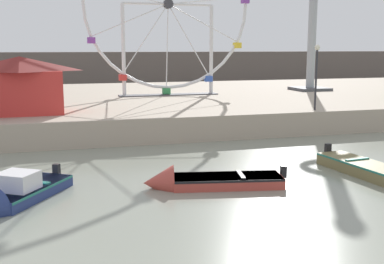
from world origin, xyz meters
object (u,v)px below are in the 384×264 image
at_px(motorboat_faded_red, 200,181).
at_px(carnival_booth_red_striped, 21,84).
at_px(promenade_lamp_near, 316,67).
at_px(ferris_wheel_white_frame, 168,7).
at_px(drop_tower_steel_tower, 313,9).
at_px(motorboat_navy_blue, 10,197).

xyz_separation_m(motorboat_faded_red, carnival_booth_red_striped, (-6.60, 11.95, 2.81)).
bearing_deg(promenade_lamp_near, ferris_wheel_white_frame, 118.93).
xyz_separation_m(ferris_wheel_white_frame, promenade_lamp_near, (6.14, -11.10, -4.11)).
relative_size(motorboat_faded_red, drop_tower_steel_tower, 0.38).
bearing_deg(carnival_booth_red_striped, drop_tower_steel_tower, 20.43).
xyz_separation_m(ferris_wheel_white_frame, carnival_booth_red_striped, (-10.28, -8.04, -4.96)).
xyz_separation_m(motorboat_faded_red, drop_tower_steel_tower, (16.33, 20.90, 7.98)).
bearing_deg(ferris_wheel_white_frame, motorboat_navy_blue, -116.67).
bearing_deg(carnival_booth_red_striped, motorboat_navy_blue, -90.36).
height_order(carnival_booth_red_striped, promenade_lamp_near, promenade_lamp_near).
relative_size(ferris_wheel_white_frame, carnival_booth_red_striped, 2.70).
relative_size(motorboat_navy_blue, drop_tower_steel_tower, 0.32).
bearing_deg(motorboat_navy_blue, carnival_booth_red_striped, -146.05).
distance_m(motorboat_navy_blue, drop_tower_steel_tower, 32.11).
xyz_separation_m(motorboat_navy_blue, carnival_booth_red_striped, (-0.11, 12.20, 2.74)).
bearing_deg(ferris_wheel_white_frame, carnival_booth_red_striped, -141.96).
distance_m(motorboat_faded_red, drop_tower_steel_tower, 27.69).
relative_size(motorboat_navy_blue, carnival_booth_red_striped, 0.92).
distance_m(motorboat_navy_blue, carnival_booth_red_striped, 12.51).
bearing_deg(motorboat_navy_blue, drop_tower_steel_tower, 166.25).
bearing_deg(promenade_lamp_near, motorboat_navy_blue, -150.71).
height_order(motorboat_navy_blue, carnival_booth_red_striped, carnival_booth_red_striped).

